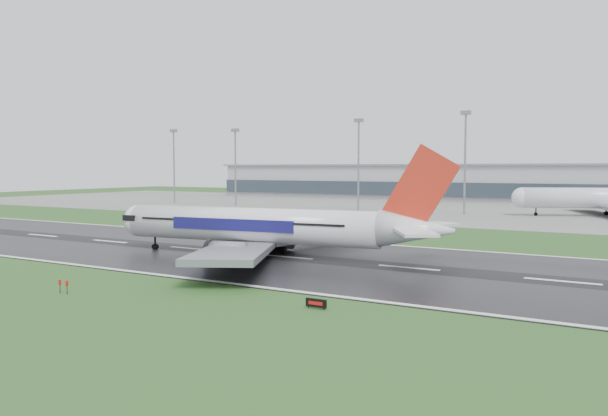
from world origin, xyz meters
The scene contains 10 objects.
ground centered at (0.00, 0.00, 0.00)m, with size 520.00×520.00×0.00m, color #20481A.
runway centered at (0.00, 0.00, 0.05)m, with size 400.00×45.00×0.10m, color black.
apron centered at (0.00, 125.00, 0.04)m, with size 400.00×130.00×0.08m, color slate.
terminal centered at (0.00, 185.00, 7.50)m, with size 240.00×36.00×15.00m, color #93969D.
main_airliner centered at (17.94, -1.31, 8.40)m, with size 56.26×53.58×16.61m, color silver, non-canonical shape.
runway_sign centered at (40.55, -27.74, 0.52)m, with size 2.30×0.26×1.04m, color black, non-canonical shape.
floodmast_0 centered at (-95.11, 100.00, 14.07)m, with size 0.64×0.64×28.15m, color gray.
floodmast_1 centered at (-64.88, 100.00, 13.69)m, with size 0.64×0.64×27.39m, color gray.
floodmast_2 centered at (-14.63, 100.00, 14.51)m, with size 0.64×0.64×29.02m, color gray.
floodmast_3 centered at (20.43, 100.00, 14.95)m, with size 0.64×0.64×29.91m, color gray.
Camera 1 is at (69.33, -79.48, 14.13)m, focal length 35.42 mm.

